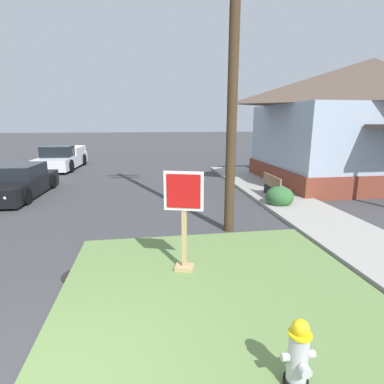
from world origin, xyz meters
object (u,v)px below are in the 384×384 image
(street_bench, at_px, (275,185))
(parked_sedan_black, at_px, (19,183))
(manhole_cover, at_px, (80,275))
(stop_sign, at_px, (184,224))
(fire_hydrant, at_px, (298,356))
(pickup_truck_white, at_px, (62,159))

(street_bench, bearing_deg, parked_sedan_black, 167.12)
(manhole_cover, bearing_deg, stop_sign, -6.07)
(fire_hydrant, distance_m, pickup_truck_white, 18.55)
(parked_sedan_black, height_order, pickup_truck_white, pickup_truck_white)
(street_bench, bearing_deg, manhole_cover, -141.62)
(parked_sedan_black, relative_size, pickup_truck_white, 0.88)
(parked_sedan_black, bearing_deg, fire_hydrant, -56.83)
(manhole_cover, relative_size, parked_sedan_black, 0.15)
(fire_hydrant, xyz_separation_m, street_bench, (3.21, 7.92, 0.12))
(parked_sedan_black, bearing_deg, pickup_truck_white, 91.06)
(stop_sign, xyz_separation_m, pickup_truck_white, (-5.90, 14.41, -0.43))
(manhole_cover, xyz_separation_m, pickup_truck_white, (-3.86, 14.19, 0.61))
(pickup_truck_white, bearing_deg, street_bench, -43.06)
(pickup_truck_white, distance_m, street_bench, 13.68)
(fire_hydrant, bearing_deg, pickup_truck_white, 111.45)
(stop_sign, relative_size, manhole_cover, 2.84)
(parked_sedan_black, distance_m, street_bench, 10.12)
(parked_sedan_black, distance_m, pickup_truck_white, 7.09)
(stop_sign, bearing_deg, parked_sedan_black, 128.21)
(fire_hydrant, relative_size, manhole_cover, 1.18)
(stop_sign, distance_m, street_bench, 6.53)
(fire_hydrant, xyz_separation_m, pickup_truck_white, (-6.78, 17.26, 0.15))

